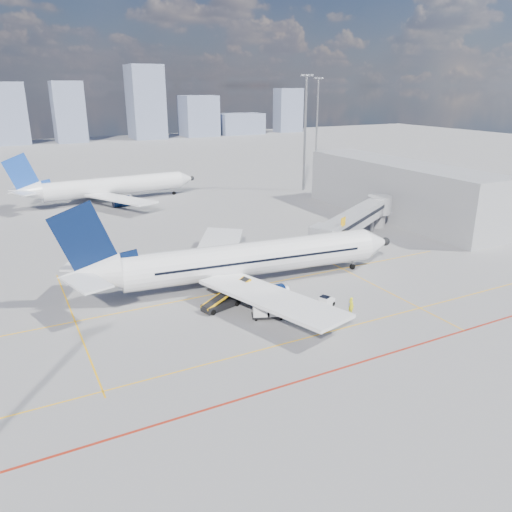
{
  "coord_description": "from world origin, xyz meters",
  "views": [
    {
      "loc": [
        -24.91,
        -41.82,
        23.04
      ],
      "look_at": [
        0.83,
        7.54,
        4.0
      ],
      "focal_mm": 35.0,
      "sensor_mm": 36.0,
      "label": 1
    }
  ],
  "objects": [
    {
      "name": "ground",
      "position": [
        0.0,
        0.0,
        0.0
      ],
      "size": [
        420.0,
        420.0,
        0.0
      ],
      "primitive_type": "plane",
      "color": "gray",
      "rests_on": "ground"
    },
    {
      "name": "main_aircraft",
      "position": [
        -0.7,
        8.95,
        3.22
      ],
      "size": [
        41.8,
        36.35,
        12.23
      ],
      "rotation": [
        0.0,
        0.0,
        -0.11
      ],
      "color": "white",
      "rests_on": "ground"
    },
    {
      "name": "jet_bridge",
      "position": [
        23.51,
        16.91,
        3.74
      ],
      "size": [
        23.55,
        15.78,
        6.3
      ],
      "color": "#9A9CA3",
      "rests_on": "ground"
    },
    {
      "name": "floodlight_mast_ne",
      "position": [
        38.0,
        55.0,
        13.59
      ],
      "size": [
        3.2,
        0.61,
        25.45
      ],
      "color": "slate",
      "rests_on": "ground"
    },
    {
      "name": "floodlight_mast_far",
      "position": [
        65.0,
        90.0,
        13.59
      ],
      "size": [
        3.2,
        0.61,
        25.45
      ],
      "color": "slate",
      "rests_on": "ground"
    },
    {
      "name": "belt_loader",
      "position": [
        -5.19,
        4.05,
        0.67
      ],
      "size": [
        6.41,
        3.04,
        2.58
      ],
      "rotation": [
        0.0,
        0.0,
        0.27
      ],
      "color": "black",
      "rests_on": "ground"
    },
    {
      "name": "cargo_dolly",
      "position": [
        -1.92,
        -0.42,
        1.02
      ],
      "size": [
        3.69,
        2.69,
        1.85
      ],
      "rotation": [
        0.0,
        0.0,
        -0.4
      ],
      "color": "black",
      "rests_on": "ground"
    },
    {
      "name": "apron_markings",
      "position": [
        -0.58,
        -3.91,
        0.01
      ],
      "size": [
        90.0,
        35.12,
        0.01
      ],
      "color": "#F2AA0C",
      "rests_on": "ground"
    },
    {
      "name": "second_aircraft",
      "position": [
        -4.99,
        63.09,
        3.22
      ],
      "size": [
        38.5,
        33.53,
        11.23
      ],
      "rotation": [
        0.0,
        0.0,
        0.05
      ],
      "color": "white",
      "rests_on": "ground"
    },
    {
      "name": "ramp_worker",
      "position": [
        6.39,
        -3.64,
        0.95
      ],
      "size": [
        0.47,
        0.71,
        1.9
      ],
      "primitive_type": "imported",
      "rotation": [
        0.0,
        0.0,
        1.6
      ],
      "color": "yellow",
      "rests_on": "ground"
    },
    {
      "name": "terminal_block",
      "position": [
        39.95,
        26.0,
        5.0
      ],
      "size": [
        10.0,
        42.0,
        10.0
      ],
      "color": "#9A9CA3",
      "rests_on": "ground"
    },
    {
      "name": "baggage_tug",
      "position": [
        5.01,
        -1.01,
        0.64
      ],
      "size": [
        2.21,
        1.83,
        1.35
      ],
      "rotation": [
        0.0,
        0.0,
        0.41
      ],
      "color": "white",
      "rests_on": "ground"
    }
  ]
}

